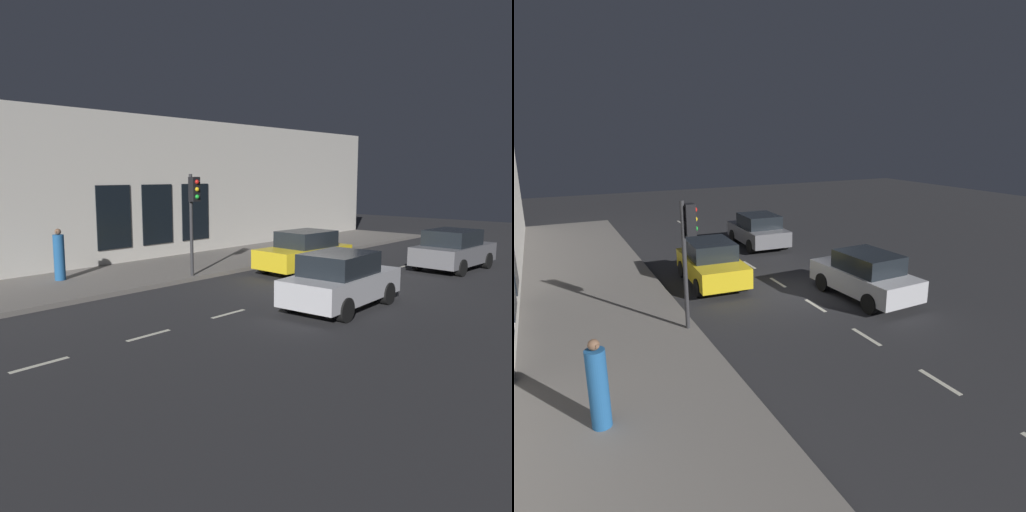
% 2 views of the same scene
% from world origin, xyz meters
% --- Properties ---
extents(ground_plane, '(60.00, 60.00, 0.00)m').
position_xyz_m(ground_plane, '(0.00, 0.00, 0.00)').
color(ground_plane, '#28282B').
extents(sidewalk, '(4.50, 32.00, 0.15)m').
position_xyz_m(sidewalk, '(6.25, 0.00, 0.07)').
color(sidewalk, slate).
rests_on(sidewalk, ground).
extents(lane_centre_line, '(0.12, 27.20, 0.01)m').
position_xyz_m(lane_centre_line, '(0.00, -1.00, 0.00)').
color(lane_centre_line, beige).
rests_on(lane_centre_line, ground).
extents(traffic_light, '(0.46, 0.32, 3.56)m').
position_xyz_m(traffic_light, '(4.14, 1.75, 2.72)').
color(traffic_light, '#2D2D30').
rests_on(traffic_light, sidewalk).
extents(parked_car_0, '(2.08, 3.90, 1.58)m').
position_xyz_m(parked_car_0, '(-1.76, -6.42, 0.79)').
color(parked_car_0, slate).
rests_on(parked_car_0, ground).
extents(parked_car_1, '(2.00, 3.99, 1.58)m').
position_xyz_m(parked_car_1, '(-1.88, 1.69, 0.79)').
color(parked_car_1, '#B7B7BC').
rests_on(parked_car_1, ground).
extents(parked_car_2, '(2.03, 3.92, 1.58)m').
position_xyz_m(parked_car_2, '(2.20, -2.05, 0.79)').
color(parked_car_2, gold).
rests_on(parked_car_2, ground).
extents(pedestrian_0, '(0.49, 0.49, 1.75)m').
position_xyz_m(pedestrian_0, '(6.98, 5.28, 0.96)').
color(pedestrian_0, '#1E5189').
rests_on(pedestrian_0, sidewalk).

